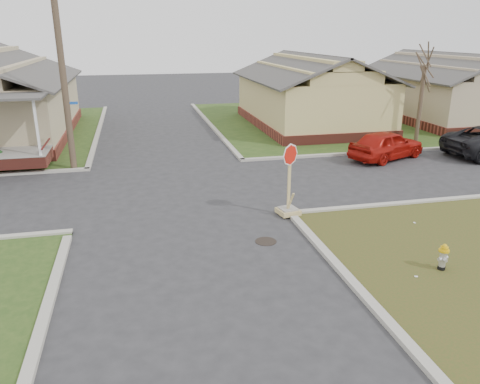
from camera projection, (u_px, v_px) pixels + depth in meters
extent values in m
plane|color=#2A2A2D|center=(190.00, 242.00, 13.97)|extent=(120.00, 120.00, 0.00)
cube|color=#274117|center=(452.00, 115.00, 35.20)|extent=(37.00, 19.00, 0.05)
cylinder|color=black|center=(266.00, 241.00, 13.97)|extent=(0.64, 0.64, 0.01)
cube|color=maroon|center=(309.00, 121.00, 31.19)|extent=(7.20, 11.20, 0.60)
cube|color=tan|center=(310.00, 97.00, 30.68)|extent=(7.00, 11.00, 2.60)
cube|color=maroon|center=(441.00, 116.00, 33.30)|extent=(7.20, 11.20, 0.60)
cube|color=tan|center=(444.00, 93.00, 32.78)|extent=(7.00, 11.00, 2.60)
cylinder|color=#433326|center=(62.00, 68.00, 19.83)|extent=(0.28, 0.28, 9.00)
cylinder|color=#433326|center=(420.00, 105.00, 25.63)|extent=(0.22, 0.22, 4.20)
cylinder|color=black|center=(441.00, 268.00, 12.22)|extent=(0.20, 0.20, 0.09)
cylinder|color=silver|center=(443.00, 259.00, 12.14)|extent=(0.17, 0.17, 0.41)
sphere|color=silver|center=(444.00, 252.00, 12.07)|extent=(0.17, 0.17, 0.17)
cylinder|color=gold|center=(444.00, 251.00, 12.06)|extent=(0.27, 0.27, 0.05)
cylinder|color=gold|center=(444.00, 248.00, 12.04)|extent=(0.20, 0.20, 0.09)
sphere|color=gold|center=(445.00, 246.00, 12.02)|extent=(0.13, 0.13, 0.13)
cube|color=tan|center=(288.00, 211.00, 15.96)|extent=(0.68, 0.68, 0.16)
cube|color=gray|center=(288.00, 208.00, 15.92)|extent=(0.55, 0.55, 0.04)
cube|color=tan|center=(289.00, 178.00, 15.58)|extent=(0.10, 0.05, 2.30)
cylinder|color=red|center=(291.00, 155.00, 15.27)|extent=(0.62, 0.27, 0.66)
cylinder|color=white|center=(290.00, 155.00, 15.28)|extent=(0.70, 0.30, 0.75)
imported|color=#A6130B|center=(387.00, 145.00, 22.85)|extent=(4.52, 3.18, 1.43)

